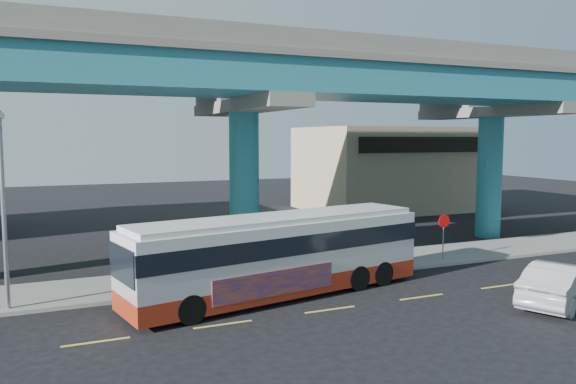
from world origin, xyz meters
name	(u,v)px	position (x,y,z in m)	size (l,w,h in m)	color
ground	(326,307)	(0.00, 0.00, 0.00)	(120.00, 120.00, 0.00)	black
sidewalk	(270,272)	(0.00, 5.50, 0.07)	(70.00, 4.00, 0.15)	gray
lane_markings	(330,310)	(0.00, -0.30, 0.01)	(58.00, 0.12, 0.01)	#D8C64C
viaduct	(243,77)	(0.00, 9.11, 9.14)	(52.00, 12.40, 11.70)	teal
building_beige	(389,168)	(18.00, 22.98, 3.51)	(14.00, 10.23, 7.00)	tan
transit_bus	(279,252)	(-0.98, 2.10, 1.73)	(12.57, 4.92, 3.16)	maroon
sedan	(561,283)	(8.06, -3.17, 0.80)	(5.15, 3.58, 1.61)	#AFB0B5
street_lamp	(1,181)	(-10.58, 3.46, 4.71)	(0.50, 2.30, 6.93)	gray
stop_sign	(444,227)	(8.64, 4.18, 1.77)	(0.68, 0.08, 2.28)	gray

